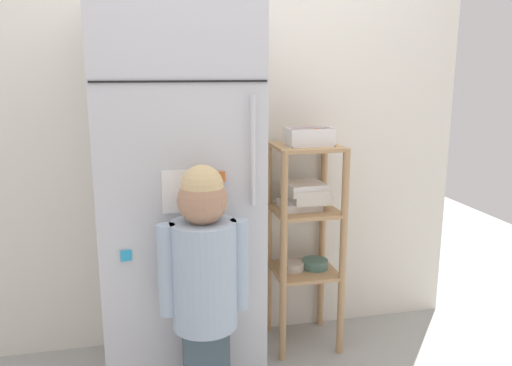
# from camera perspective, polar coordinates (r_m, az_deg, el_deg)

# --- Properties ---
(ground_plane) EXTENTS (6.00, 6.00, 0.00)m
(ground_plane) POSITION_cam_1_polar(r_m,az_deg,el_deg) (2.74, -2.53, -19.37)
(ground_plane) COLOR #999993
(kitchen_wall_back) EXTENTS (2.65, 0.03, 2.26)m
(kitchen_wall_back) POSITION_cam_1_polar(r_m,az_deg,el_deg) (2.69, -4.08, 5.71)
(kitchen_wall_back) COLOR silver
(kitchen_wall_back) RESTS_ON ground
(refrigerator) EXTENTS (0.69, 0.64, 1.76)m
(refrigerator) POSITION_cam_1_polar(r_m,az_deg,el_deg) (2.39, -8.47, -1.37)
(refrigerator) COLOR silver
(refrigerator) RESTS_ON ground
(child_standing) EXTENTS (0.35, 0.26, 1.10)m
(child_standing) POSITION_cam_1_polar(r_m,az_deg,el_deg) (2.06, -5.73, -9.95)
(child_standing) COLOR #425561
(child_standing) RESTS_ON ground
(pantry_shelf_unit) EXTENTS (0.34, 0.34, 1.07)m
(pantry_shelf_unit) POSITION_cam_1_polar(r_m,az_deg,el_deg) (2.69, 5.40, -4.36)
(pantry_shelf_unit) COLOR tan
(pantry_shelf_unit) RESTS_ON ground
(fruit_bin) EXTENTS (0.22, 0.15, 0.09)m
(fruit_bin) POSITION_cam_1_polar(r_m,az_deg,el_deg) (2.58, 5.94, 4.97)
(fruit_bin) COLOR white
(fruit_bin) RESTS_ON pantry_shelf_unit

